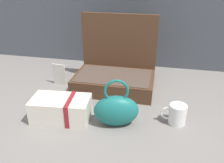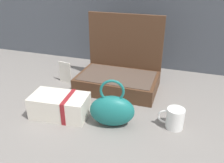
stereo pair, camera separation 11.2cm
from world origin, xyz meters
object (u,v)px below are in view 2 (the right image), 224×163
object	(u,v)px
coffee_mug	(174,118)
info_card_left	(65,72)
teal_pouch_handbag	(112,110)
cream_toiletry_bag	(61,106)
open_suitcase	(120,72)

from	to	relation	value
coffee_mug	info_card_left	world-z (taller)	info_card_left
teal_pouch_handbag	cream_toiletry_bag	size ratio (longest dim) A/B	0.81
teal_pouch_handbag	cream_toiletry_bag	xyz separation A→B (m)	(-0.25, -0.01, -0.02)
cream_toiletry_bag	info_card_left	bearing A→B (deg)	115.29
open_suitcase	teal_pouch_handbag	xyz separation A→B (m)	(0.08, -0.37, -0.01)
teal_pouch_handbag	open_suitcase	bearing A→B (deg)	101.84
cream_toiletry_bag	coffee_mug	size ratio (longest dim) A/B	2.42
coffee_mug	info_card_left	size ratio (longest dim) A/B	0.88
open_suitcase	teal_pouch_handbag	size ratio (longest dim) A/B	1.99
coffee_mug	info_card_left	xyz separation A→B (m)	(-0.66, 0.25, 0.02)
coffee_mug	info_card_left	distance (m)	0.71
open_suitcase	info_card_left	distance (m)	0.33
info_card_left	cream_toiletry_bag	bearing A→B (deg)	-54.34
open_suitcase	coffee_mug	size ratio (longest dim) A/B	3.91
info_card_left	teal_pouch_handbag	bearing A→B (deg)	-28.03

